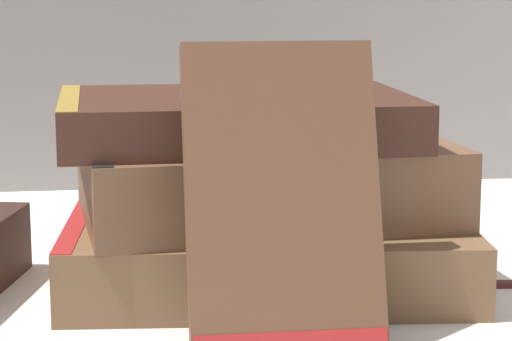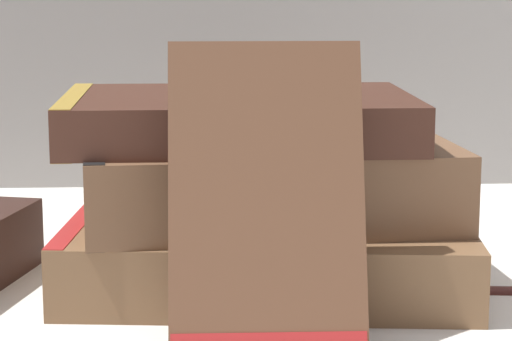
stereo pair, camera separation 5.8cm
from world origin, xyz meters
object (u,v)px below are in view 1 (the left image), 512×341
at_px(book_flat_bottom, 258,253).
at_px(book_flat_middle, 257,179).
at_px(book_leaning_front, 283,207).
at_px(pocket_watch, 293,91).
at_px(book_flat_top, 227,119).

relative_size(book_flat_bottom, book_flat_middle, 1.10).
relative_size(book_leaning_front, pocket_watch, 2.49).
xyz_separation_m(book_flat_top, pocket_watch, (0.04, -0.01, 0.02)).
bearing_deg(pocket_watch, book_leaning_front, -102.43).
distance_m(book_leaning_front, pocket_watch, 0.12).
bearing_deg(book_flat_bottom, book_flat_middle, 93.09).
distance_m(book_flat_top, book_leaning_front, 0.12).
bearing_deg(pocket_watch, book_flat_middle, 149.98).
bearing_deg(book_leaning_front, book_flat_top, 98.32).
xyz_separation_m(book_flat_bottom, book_leaning_front, (-0.00, -0.11, 0.05)).
distance_m(book_flat_bottom, book_leaning_front, 0.12).
bearing_deg(book_leaning_front, book_flat_bottom, 89.06).
distance_m(book_flat_top, pocket_watch, 0.04).
relative_size(book_flat_middle, book_flat_top, 1.09).
xyz_separation_m(book_flat_bottom, pocket_watch, (0.02, -0.00, 0.10)).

